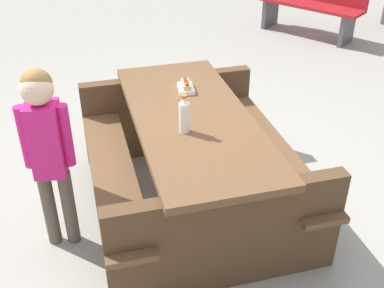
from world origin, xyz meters
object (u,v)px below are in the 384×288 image
object	(u,v)px
hotdog_tray	(186,86)
park_bench_near	(311,2)
child_in_coat	(47,140)
picnic_table	(192,154)
soda_bottle	(184,115)

from	to	relation	value
hotdog_tray	park_bench_near	distance (m)	3.87
child_in_coat	picnic_table	bearing A→B (deg)	-75.00
hotdog_tray	soda_bottle	bearing A→B (deg)	170.56
child_in_coat	soda_bottle	bearing A→B (deg)	-87.02
soda_bottle	park_bench_near	size ratio (longest dim) A/B	0.18
picnic_table	park_bench_near	distance (m)	4.19
picnic_table	child_in_coat	size ratio (longest dim) A/B	1.57
child_in_coat	park_bench_near	distance (m)	4.93
hotdog_tray	child_in_coat	size ratio (longest dim) A/B	0.15
hotdog_tray	picnic_table	bearing A→B (deg)	177.50
hotdog_tray	park_bench_near	world-z (taller)	park_bench_near
picnic_table	soda_bottle	size ratio (longest dim) A/B	7.68
picnic_table	park_bench_near	size ratio (longest dim) A/B	1.39
soda_bottle	park_bench_near	distance (m)	4.42
picnic_table	soda_bottle	distance (m)	0.47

